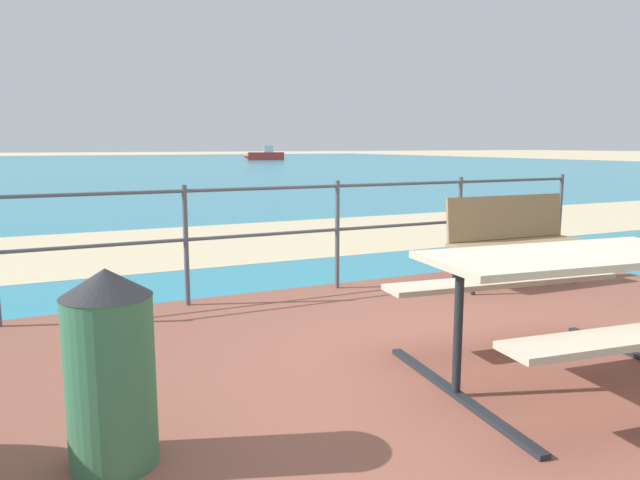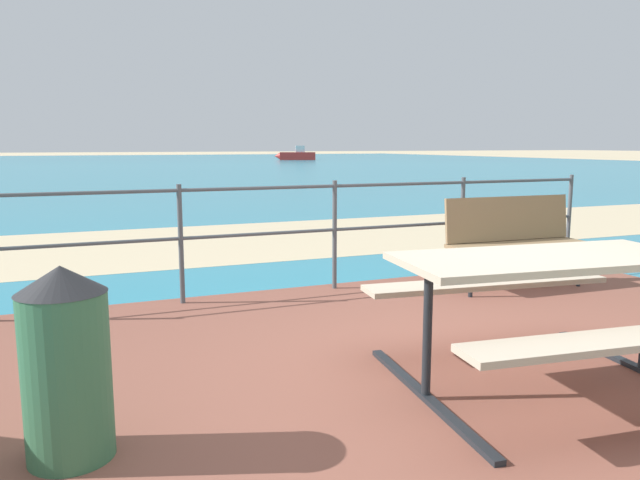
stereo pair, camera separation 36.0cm
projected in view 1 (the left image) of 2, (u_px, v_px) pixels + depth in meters
ground_plane at (513, 378)px, 3.81m from camera, size 240.00×240.00×0.00m
patio_paving at (513, 374)px, 3.81m from camera, size 6.40×5.20×0.06m
sea_water at (73, 167)px, 39.44m from camera, size 90.00×90.00×0.01m
beach_strip at (228, 241)px, 9.17m from camera, size 54.02×4.01×0.01m
picnic_table at (568, 283)px, 3.54m from camera, size 1.87×1.68×0.77m
park_bench at (512, 232)px, 6.06m from camera, size 1.43×0.48×0.89m
railing_fence at (337, 220)px, 5.86m from camera, size 5.94×0.04×1.06m
trash_bin at (110, 368)px, 2.61m from camera, size 0.39×0.39×0.88m
boat_near at (265, 155)px, 57.00m from camera, size 3.92×2.20×1.34m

